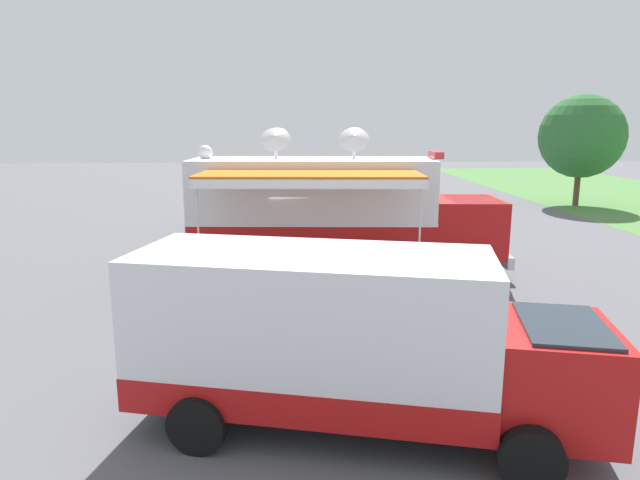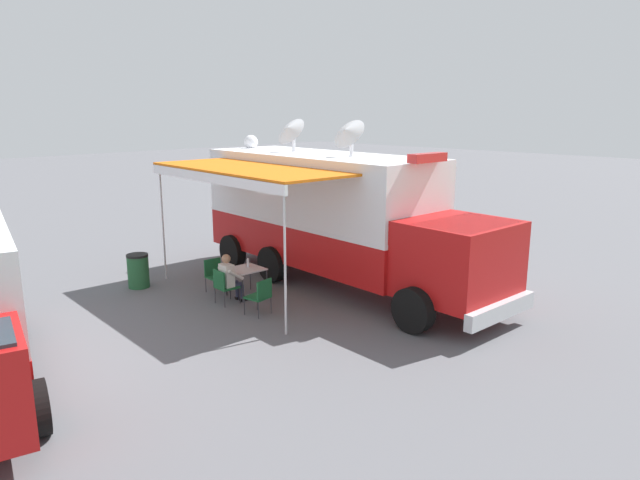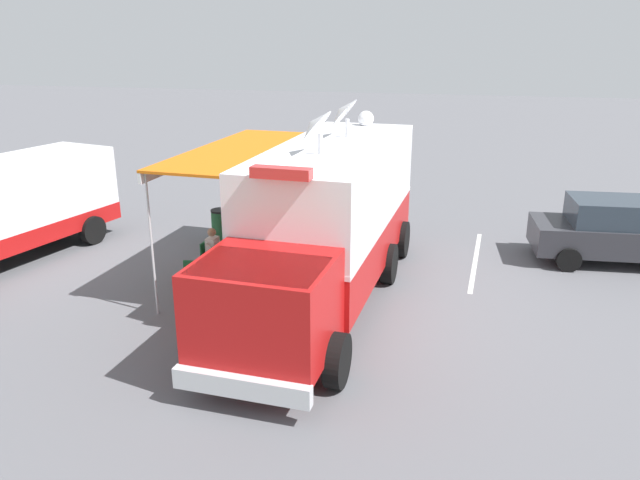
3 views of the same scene
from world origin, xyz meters
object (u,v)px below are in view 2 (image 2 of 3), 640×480
object	(u,v)px
water_bottle	(248,263)
folding_chair_at_table	(224,284)
folding_chair_spare_by_truck	(261,294)
folding_chair_beside_table	(215,273)
car_behind_truck	(383,205)
command_truck	(336,214)
folding_table	(246,271)
trash_bin	(138,271)
seated_responder	(230,277)

from	to	relation	value
water_bottle	folding_chair_at_table	world-z (taller)	water_bottle
water_bottle	folding_chair_spare_by_truck	xyz separation A→B (m)	(0.78, 1.45, -0.32)
water_bottle	folding_chair_spare_by_truck	size ratio (longest dim) A/B	0.26
folding_chair_beside_table	folding_chair_spare_by_truck	size ratio (longest dim) A/B	1.00
car_behind_truck	folding_chair_spare_by_truck	bearing A→B (deg)	24.10
command_truck	folding_chair_spare_by_truck	distance (m)	3.42
folding_table	water_bottle	world-z (taller)	water_bottle
folding_chair_beside_table	car_behind_truck	distance (m)	10.10
folding_chair_beside_table	car_behind_truck	bearing A→B (deg)	-166.77
car_behind_truck	command_truck	bearing A→B (deg)	29.73
command_truck	water_bottle	xyz separation A→B (m)	(2.29, -0.95, -1.11)
folding_chair_at_table	trash_bin	bearing A→B (deg)	-74.02
water_bottle	trash_bin	xyz separation A→B (m)	(1.73, -2.56, -0.38)
folding_table	water_bottle	size ratio (longest dim) A/B	3.78
water_bottle	car_behind_truck	xyz separation A→B (m)	(-9.33, -3.07, 0.05)
folding_chair_at_table	folding_chair_spare_by_truck	size ratio (longest dim) A/B	1.00
folding_chair_beside_table	water_bottle	bearing A→B (deg)	123.38
folding_chair_beside_table	seated_responder	distance (m)	1.02
trash_bin	folding_chair_spare_by_truck	bearing A→B (deg)	103.33
water_bottle	folding_chair_at_table	distance (m)	1.01
folding_chair_spare_by_truck	folding_chair_at_table	bearing A→B (deg)	-82.83
seated_responder	trash_bin	size ratio (longest dim) A/B	1.37
folding_chair_at_table	trash_bin	xyz separation A→B (m)	(0.79, -2.77, -0.06)
seated_responder	car_behind_truck	bearing A→B (deg)	-161.89
water_bottle	car_behind_truck	world-z (taller)	car_behind_truck
folding_table	water_bottle	distance (m)	0.23
command_truck	seated_responder	bearing A→B (deg)	-13.47
folding_chair_at_table	seated_responder	bearing A→B (deg)	176.59
folding_table	car_behind_truck	xyz separation A→B (m)	(-9.46, -3.16, 0.21)
folding_chair_at_table	seated_responder	world-z (taller)	seated_responder
command_truck	folding_chair_at_table	bearing A→B (deg)	-12.90
water_bottle	folding_chair_at_table	size ratio (longest dim) A/B	0.26
folding_chair_beside_table	folding_table	bearing A→B (deg)	113.40
water_bottle	folding_table	bearing A→B (deg)	34.28
command_truck	folding_chair_at_table	xyz separation A→B (m)	(3.22, -0.74, -1.43)
folding_table	folding_chair_at_table	world-z (taller)	folding_chair_at_table
folding_table	folding_chair_spare_by_truck	size ratio (longest dim) A/B	0.97
water_bottle	seated_responder	bearing A→B (deg)	16.87
folding_chair_at_table	trash_bin	world-z (taller)	trash_bin
folding_table	car_behind_truck	size ratio (longest dim) A/B	0.20
folding_table	trash_bin	distance (m)	3.10
command_truck	folding_chair_spare_by_truck	world-z (taller)	command_truck
folding_chair_beside_table	folding_chair_spare_by_truck	world-z (taller)	same
folding_table	folding_chair_at_table	bearing A→B (deg)	8.81
folding_table	trash_bin	bearing A→B (deg)	-58.95
seated_responder	water_bottle	bearing A→B (deg)	-163.13
folding_table	seated_responder	size ratio (longest dim) A/B	0.68
folding_table	folding_chair_at_table	distance (m)	0.82
water_bottle	trash_bin	world-z (taller)	water_bottle
folding_table	folding_chair_spare_by_truck	world-z (taller)	folding_chair_spare_by_truck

